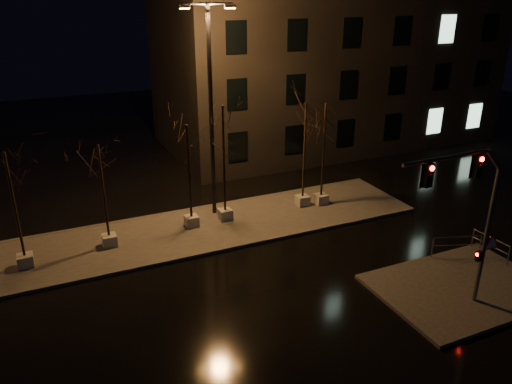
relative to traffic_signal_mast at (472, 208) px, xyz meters
name	(u,v)px	position (x,y,z in m)	size (l,w,h in m)	color
ground	(260,288)	(-6.17, 4.45, -4.26)	(90.00, 90.00, 0.00)	black
median	(211,227)	(-6.17, 10.45, -4.18)	(22.00, 5.00, 0.15)	#3F3D38
sidewalk_corner	(461,287)	(1.33, 0.95, -4.18)	(7.00, 5.00, 0.15)	#3F3D38
building	(328,44)	(7.83, 22.45, 3.24)	(25.00, 12.00, 15.00)	black
tree_0	(9,179)	(-14.86, 10.00, -0.03)	(1.80, 1.80, 5.37)	#A5A59A
tree_1	(101,169)	(-11.21, 10.43, -0.25)	(1.80, 1.80, 5.08)	#A5A59A
tree_2	(188,149)	(-7.03, 10.87, 0.02)	(1.80, 1.80, 5.44)	#A5A59A
tree_3	(223,132)	(-5.18, 10.92, 0.61)	(1.80, 1.80, 6.22)	#A5A59A
tree_4	(305,126)	(-0.56, 10.89, 0.43)	(1.80, 1.80, 5.99)	#A5A59A
tree_5	(325,127)	(0.48, 10.62, 0.33)	(1.80, 1.80, 5.86)	#A5A59A
traffic_signal_mast	(472,208)	(0.00, 0.00, 0.00)	(5.13, 0.22, 6.26)	#585B60
streetlight_main	(211,100)	(-5.41, 11.95, 2.05)	(2.65, 0.90, 10.68)	black
guard_rail_a	(457,243)	(2.93, 2.95, -3.47)	(2.16, 0.79, 0.99)	#585B60
guard_rail_b	(491,244)	(4.33, 2.34, -3.51)	(0.15, 1.96, 0.93)	#585B60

